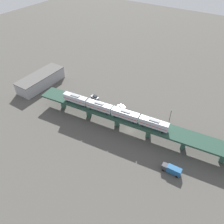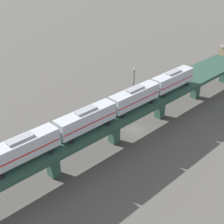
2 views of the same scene
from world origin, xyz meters
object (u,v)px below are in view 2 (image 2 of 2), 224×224
street_car_red (65,122)px  street_car_green (186,78)px  subway_train (112,107)px  street_lamp (134,78)px

street_car_red → street_car_green: size_ratio=0.97×
subway_train → street_car_green: (13.43, -38.01, -8.54)m
subway_train → street_car_red: 16.14m
street_car_red → street_car_green: 41.08m
street_car_green → street_car_red: bearing=90.1°
street_lamp → subway_train: bearing=129.9°
street_car_green → street_lamp: street_lamp is taller
street_car_red → street_lamp: 24.43m
street_car_red → street_car_green: bearing=-89.9°
subway_train → street_lamp: 27.65m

